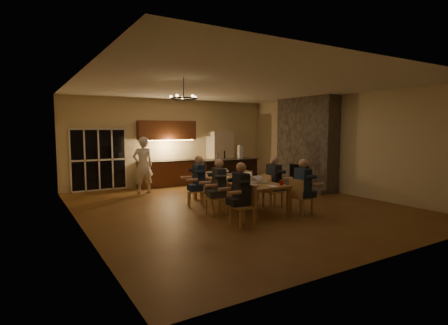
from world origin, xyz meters
TOP-DOWN VIEW (x-y plane):
  - floor at (0.00, 0.00)m, footprint 9.00×9.00m
  - back_wall at (0.00, 4.52)m, footprint 8.00×0.04m
  - left_wall at (-4.02, 0.00)m, footprint 0.04×9.00m
  - right_wall at (4.02, 0.00)m, footprint 0.04×9.00m
  - ceiling at (0.00, 0.00)m, footprint 8.00×9.00m
  - french_doors at (-2.70, 4.47)m, footprint 1.86×0.08m
  - fireplace at (3.70, 1.20)m, footprint 0.58×2.50m
  - kitchenette at (-0.30, 4.20)m, footprint 2.24×0.68m
  - refrigerator at (1.90, 4.15)m, footprint 0.90×0.68m
  - dining_table at (-0.06, -0.07)m, footprint 1.10×3.18m
  - bar_island at (1.07, 2.18)m, footprint 2.10×0.70m
  - chair_left_near at (-0.99, -1.73)m, footprint 0.46×0.46m
  - chair_left_mid at (-0.98, -0.55)m, footprint 0.48×0.48m
  - chair_left_far at (-0.97, 0.57)m, footprint 0.56×0.56m
  - chair_right_near at (0.85, -1.60)m, footprint 0.50×0.50m
  - chair_right_mid at (0.75, -0.61)m, footprint 0.48×0.48m
  - chair_right_far at (0.85, 0.57)m, footprint 0.55×0.55m
  - person_left_near at (-0.96, -1.63)m, footprint 0.66×0.66m
  - person_right_near at (0.80, -1.68)m, footprint 0.67×0.67m
  - person_left_mid at (-0.91, -0.59)m, footprint 0.70×0.70m
  - person_right_mid at (0.79, -0.59)m, footprint 0.62×0.62m
  - person_left_far at (-0.91, 0.50)m, footprint 0.67×0.67m
  - standing_person at (-1.58, 3.17)m, footprint 0.69×0.47m
  - chandelier at (-1.97, -0.90)m, footprint 0.58×0.58m
  - laptop_a at (-0.35, -1.12)m, footprint 0.40×0.38m
  - laptop_b at (0.13, -0.93)m, footprint 0.38×0.35m
  - laptop_c at (-0.36, 0.03)m, footprint 0.37×0.34m
  - laptop_d at (0.20, -0.12)m, footprint 0.42×0.41m
  - laptop_e at (-0.31, 0.95)m, footprint 0.37×0.33m
  - laptop_f at (0.16, 0.92)m, footprint 0.34×0.30m
  - mug_front at (-0.08, -0.56)m, footprint 0.08×0.08m
  - mug_mid at (0.09, 0.45)m, footprint 0.09×0.09m
  - mug_back at (-0.42, 0.78)m, footprint 0.09×0.09m
  - redcup_near at (0.34, -1.44)m, footprint 0.09×0.09m
  - redcup_mid at (-0.44, 0.32)m, footprint 0.10×0.10m
  - redcup_far at (0.10, 1.38)m, footprint 0.08×0.08m
  - can_silver at (0.04, -0.74)m, footprint 0.07×0.07m
  - can_cola at (-0.20, 1.33)m, footprint 0.07×0.07m
  - plate_near at (0.26, -0.55)m, footprint 0.25×0.25m
  - plate_left at (-0.38, -1.03)m, footprint 0.23×0.23m
  - plate_far at (0.36, 0.68)m, footprint 0.25×0.25m
  - notepad at (0.04, -1.50)m, footprint 0.17×0.23m
  - bar_bottle at (0.60, 2.11)m, footprint 0.08×0.08m
  - bar_blender at (1.59, 2.23)m, footprint 0.16×0.16m

SIDE VIEW (x-z plane):
  - floor at x=0.00m, z-range 0.00..0.00m
  - dining_table at x=-0.06m, z-range 0.00..0.75m
  - chair_left_near at x=-0.99m, z-range 0.00..0.89m
  - chair_left_mid at x=-0.98m, z-range 0.00..0.89m
  - chair_left_far at x=-0.97m, z-range 0.00..0.89m
  - chair_right_near at x=0.85m, z-range 0.00..0.89m
  - chair_right_mid at x=0.75m, z-range 0.00..0.89m
  - chair_right_far at x=0.85m, z-range 0.00..0.89m
  - bar_island at x=1.07m, z-range 0.00..1.08m
  - person_left_near at x=-0.96m, z-range 0.00..1.38m
  - person_right_near at x=0.80m, z-range 0.00..1.38m
  - person_left_mid at x=-0.91m, z-range 0.00..1.38m
  - person_right_mid at x=0.79m, z-range 0.00..1.38m
  - person_left_far at x=-0.91m, z-range 0.00..1.38m
  - notepad at x=0.04m, z-range 0.75..0.76m
  - plate_near at x=0.26m, z-range 0.75..0.77m
  - plate_left at x=-0.38m, z-range 0.75..0.77m
  - plate_far at x=0.36m, z-range 0.75..0.77m
  - mug_front at x=-0.08m, z-range 0.75..0.85m
  - mug_mid at x=0.09m, z-range 0.75..0.85m
  - mug_back at x=-0.42m, z-range 0.75..0.85m
  - redcup_near at x=0.34m, z-range 0.75..0.87m
  - redcup_mid at x=-0.44m, z-range 0.75..0.87m
  - redcup_far at x=0.10m, z-range 0.75..0.87m
  - can_silver at x=0.04m, z-range 0.75..0.87m
  - can_cola at x=-0.20m, z-range 0.75..0.87m
  - laptop_a at x=-0.35m, z-range 0.75..0.98m
  - laptop_b at x=0.13m, z-range 0.75..0.98m
  - laptop_c at x=-0.36m, z-range 0.75..0.98m
  - laptop_d at x=0.20m, z-range 0.75..0.98m
  - laptop_e at x=-0.31m, z-range 0.75..0.98m
  - laptop_f at x=0.16m, z-range 0.75..0.98m
  - standing_person at x=-1.58m, z-range 0.00..1.85m
  - refrigerator at x=1.90m, z-range 0.00..2.00m
  - french_doors at x=-2.70m, z-range 0.00..2.10m
  - kitchenette at x=-0.30m, z-range 0.00..2.40m
  - bar_bottle at x=0.60m, z-range 1.08..1.32m
  - bar_blender at x=1.59m, z-range 1.08..1.53m
  - back_wall at x=0.00m, z-range 0.00..3.20m
  - left_wall at x=-4.02m, z-range 0.00..3.20m
  - right_wall at x=4.02m, z-range 0.00..3.20m
  - fireplace at x=3.70m, z-range 0.00..3.20m
  - chandelier at x=-1.97m, z-range 2.73..2.77m
  - ceiling at x=0.00m, z-range 3.20..3.24m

